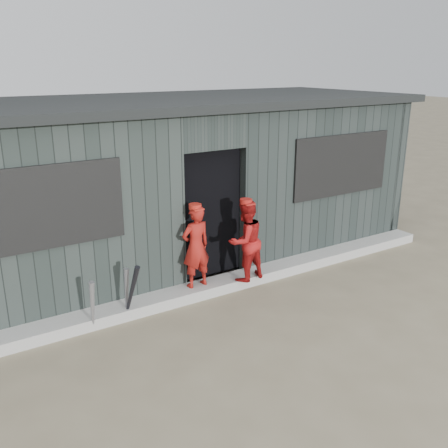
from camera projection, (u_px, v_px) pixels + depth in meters
ground at (306, 346)px, 5.82m from camera, size 80.00×80.00×0.00m
curb at (223, 284)px, 7.26m from camera, size 8.00×0.36×0.15m
bat_left at (92, 306)px, 6.00m from camera, size 0.07×0.18×0.70m
bat_mid at (127, 293)px, 6.33m from camera, size 0.08×0.17×0.72m
bat_right at (131, 293)px, 6.22m from camera, size 0.16×0.38×0.81m
player_red_left at (196, 247)px, 6.86m from camera, size 0.44×0.31×1.17m
player_red_right at (245, 241)px, 7.07m from camera, size 0.63×0.52×1.18m
player_grey_back at (237, 227)px, 7.84m from camera, size 0.68×0.45×1.38m
dugout at (169, 181)px, 8.24m from camera, size 8.30×3.30×2.62m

